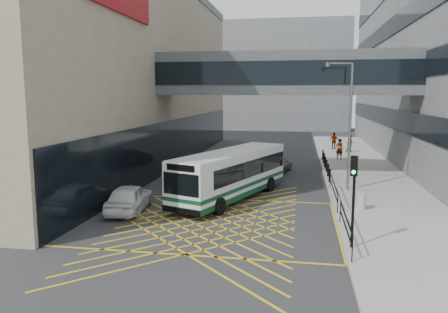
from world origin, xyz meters
The scene contains 18 objects.
ground centered at (0.00, 0.00, 0.00)m, with size 120.00×120.00×0.00m, color #333335.
building_whsmith centered at (-17.98, 16.00, 8.00)m, with size 24.17×42.00×16.00m.
building_far centered at (-2.00, 60.00, 9.00)m, with size 28.00×16.00×18.00m, color slate.
skybridge centered at (3.00, 12.00, 7.50)m, with size 20.00×4.10×3.00m.
pavement centered at (9.00, 15.00, 0.08)m, with size 6.00×54.00×0.16m, color #A39D95.
box_junction centered at (0.00, 0.00, 0.00)m, with size 12.00×9.00×0.01m.
bus centered at (0.36, 4.78, 1.51)m, with size 5.67×10.23×2.82m.
car_white centered at (-4.50, 1.05, 0.74)m, with size 1.91×4.67×1.48m, color silver.
car_dark centered at (-1.59, 14.94, 0.72)m, with size 1.80×4.60×1.44m, color black.
car_silver centered at (2.47, 14.02, 0.64)m, with size 1.75×4.15×1.29m, color gray.
traffic_light centered at (6.28, -3.05, 2.54)m, with size 0.29×0.44×3.65m.
street_lamp centered at (7.04, 7.69, 4.60)m, with size 1.75×0.70×7.80m.
litter_bin centered at (7.40, 2.95, 0.60)m, with size 0.51×0.51×0.88m, color #ADA89E.
kerb_railings centered at (6.15, 1.78, 0.88)m, with size 0.05×12.54×1.00m.
bollards centered at (6.25, 15.00, 0.61)m, with size 0.14×10.14×0.90m.
pedestrian_a centered at (7.74, 20.78, 1.09)m, with size 0.74×0.53×1.86m, color gray.
pedestrian_b centered at (9.24, 25.87, 1.05)m, with size 0.87×0.50×1.77m, color gray.
pedestrian_c centered at (7.79, 27.98, 1.04)m, with size 1.05×0.50×1.77m, color gray.
Camera 1 is at (4.24, -19.97, 6.14)m, focal length 35.00 mm.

